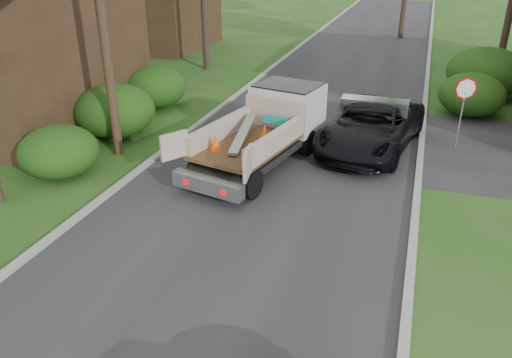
% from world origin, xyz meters
% --- Properties ---
extents(ground, '(120.00, 120.00, 0.00)m').
position_xyz_m(ground, '(0.00, 0.00, 0.00)').
color(ground, '#1E4D16').
rests_on(ground, ground).
extents(road, '(8.00, 90.00, 0.02)m').
position_xyz_m(road, '(0.00, 10.00, 0.00)').
color(road, '#28282B').
rests_on(road, ground).
extents(curb_left, '(0.20, 90.00, 0.12)m').
position_xyz_m(curb_left, '(-4.10, 10.00, 0.06)').
color(curb_left, '#9E9E99').
rests_on(curb_left, ground).
extents(curb_right, '(0.20, 90.00, 0.12)m').
position_xyz_m(curb_right, '(4.10, 10.00, 0.06)').
color(curb_right, '#9E9E99').
rests_on(curb_right, ground).
extents(stop_sign, '(0.71, 0.32, 2.48)m').
position_xyz_m(stop_sign, '(5.20, 9.00, 1.78)').
color(stop_sign, slate).
rests_on(stop_sign, ground).
extents(hedge_left_a, '(2.34, 2.34, 1.53)m').
position_xyz_m(hedge_left_a, '(-6.20, 3.00, 0.77)').
color(hedge_left_a, '#16450F').
rests_on(hedge_left_a, ground).
extents(hedge_left_b, '(2.86, 2.86, 1.87)m').
position_xyz_m(hedge_left_b, '(-6.50, 6.50, 0.94)').
color(hedge_left_b, '#16450F').
rests_on(hedge_left_b, ground).
extents(hedge_left_c, '(2.60, 2.60, 1.70)m').
position_xyz_m(hedge_left_c, '(-6.80, 10.00, 0.85)').
color(hedge_left_c, '#16450F').
rests_on(hedge_left_c, ground).
extents(hedge_right_a, '(2.60, 2.60, 1.70)m').
position_xyz_m(hedge_right_a, '(5.80, 13.00, 0.85)').
color(hedge_right_a, '#16450F').
rests_on(hedge_right_a, ground).
extents(hedge_right_b, '(3.38, 3.38, 2.21)m').
position_xyz_m(hedge_right_b, '(6.50, 16.00, 1.10)').
color(hedge_right_b, '#16450F').
rests_on(hedge_right_b, ground).
extents(flatbed_truck, '(3.55, 6.15, 2.20)m').
position_xyz_m(flatbed_truck, '(-0.55, 6.30, 1.19)').
color(flatbed_truck, black).
rests_on(flatbed_truck, ground).
extents(black_pickup, '(3.53, 6.04, 1.58)m').
position_xyz_m(black_pickup, '(2.40, 8.15, 0.79)').
color(black_pickup, black).
rests_on(black_pickup, ground).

